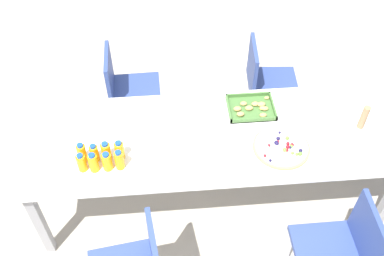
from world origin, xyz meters
The scene contains 18 objects.
ground_plane centered at (0.00, 0.00, 0.00)m, with size 12.00×12.00×0.00m, color #B2A899.
party_table centered at (0.00, 0.00, 0.68)m, with size 2.53×0.81×0.75m.
chair_far_left centered at (-0.62, 0.78, 0.50)m, with size 0.41×0.41×0.83m.
chair_near_right centered at (0.67, -0.74, 0.50)m, with size 0.40×0.40×0.83m.
chair_far_right centered at (0.51, 0.78, 0.50)m, with size 0.43×0.43×0.83m.
juice_bottle_0 centered at (-0.84, -0.21, 0.81)m, with size 0.06×0.06×0.14m.
juice_bottle_1 centered at (-0.77, -0.22, 0.81)m, with size 0.06×0.06×0.14m.
juice_bottle_2 centered at (-0.68, -0.22, 0.81)m, with size 0.06×0.06×0.14m.
juice_bottle_3 centered at (-0.61, -0.22, 0.81)m, with size 0.06×0.06×0.15m.
juice_bottle_4 centered at (-0.84, -0.14, 0.81)m, with size 0.06×0.06×0.14m.
juice_bottle_5 centered at (-0.77, -0.14, 0.81)m, with size 0.05×0.05×0.13m.
juice_bottle_6 centered at (-0.69, -0.14, 0.81)m, with size 0.06×0.06×0.14m.
juice_bottle_7 centered at (-0.61, -0.14, 0.81)m, with size 0.06×0.06×0.14m.
fruit_pizza centered at (0.40, -0.15, 0.76)m, with size 0.36×0.36×0.05m.
snack_tray centered at (0.27, 0.21, 0.76)m, with size 0.32×0.25×0.04m.
plate_stack centered at (0.01, -0.07, 0.76)m, with size 0.20×0.20×0.03m.
napkin_stack centered at (-0.82, 0.20, 0.75)m, with size 0.15×0.15×0.01m, color white.
cardboard_tube centered at (0.96, -0.01, 0.84)m, with size 0.04×0.04×0.18m, color #9E7A56.
Camera 1 is at (-0.31, -1.91, 2.92)m, focal length 41.67 mm.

